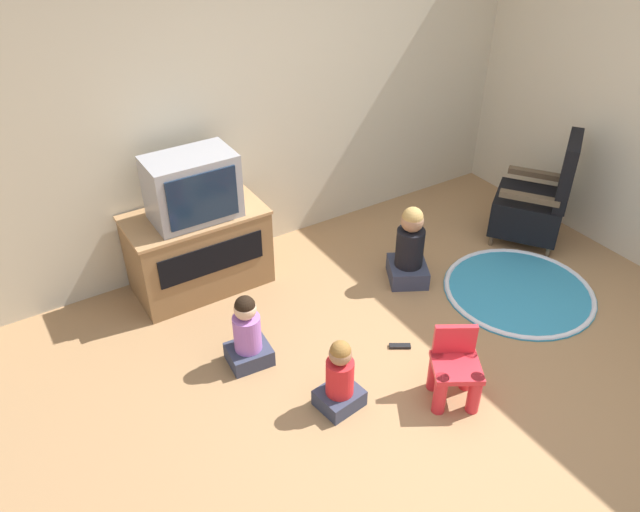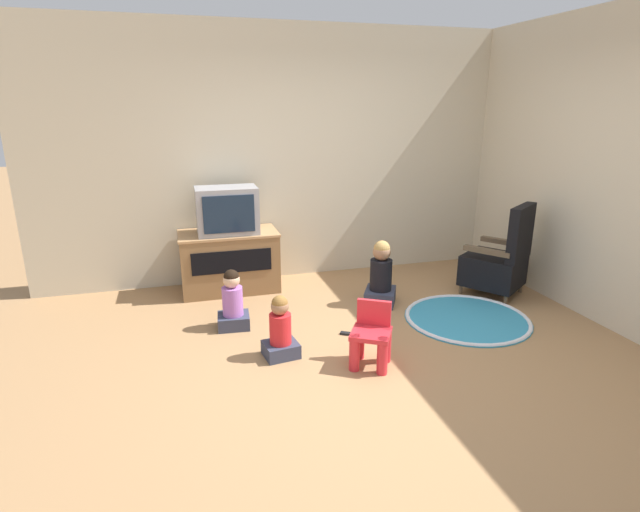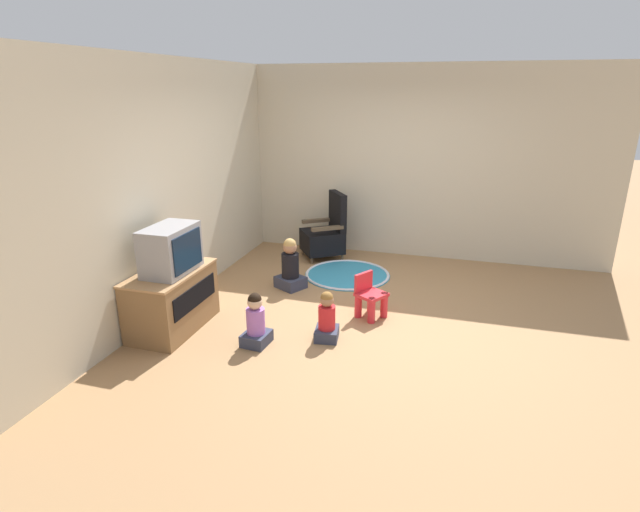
% 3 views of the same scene
% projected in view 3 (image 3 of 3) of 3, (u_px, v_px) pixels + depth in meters
% --- Properties ---
extents(ground_plane, '(30.00, 30.00, 0.00)m').
position_uv_depth(ground_plane, '(368.00, 313.00, 5.72)').
color(ground_plane, '#9E754C').
extents(wall_back, '(5.35, 0.12, 2.78)m').
position_uv_depth(wall_back, '(166.00, 187.00, 5.58)').
color(wall_back, beige).
rests_on(wall_back, ground_plane).
extents(wall_right, '(0.12, 5.34, 2.78)m').
position_uv_depth(wall_right, '(424.00, 164.00, 7.26)').
color(wall_right, beige).
rests_on(wall_right, ground_plane).
extents(tv_cabinet, '(1.04, 0.57, 0.65)m').
position_uv_depth(tv_cabinet, '(172.00, 299.00, 5.26)').
color(tv_cabinet, brown).
rests_on(tv_cabinet, ground_plane).
extents(television, '(0.63, 0.40, 0.49)m').
position_uv_depth(television, '(171.00, 250.00, 5.07)').
color(television, '#939399').
rests_on(television, tv_cabinet).
extents(black_armchair, '(0.76, 0.77, 0.98)m').
position_uv_depth(black_armchair, '(326.00, 234.00, 7.46)').
color(black_armchair, brown).
rests_on(black_armchair, ground_plane).
extents(yellow_kid_chair, '(0.40, 0.39, 0.50)m').
position_uv_depth(yellow_kid_chair, '(370.00, 299.00, 5.57)').
color(yellow_kid_chair, red).
rests_on(yellow_kid_chair, ground_plane).
extents(play_mat, '(1.17, 1.17, 0.04)m').
position_uv_depth(play_mat, '(347.00, 274.00, 6.86)').
color(play_mat, teal).
rests_on(play_mat, ground_plane).
extents(child_watching_left, '(0.42, 0.44, 0.66)m').
position_uv_depth(child_watching_left, '(290.00, 267.00, 6.35)').
color(child_watching_left, '#33384C').
rests_on(child_watching_left, ground_plane).
extents(child_watching_center, '(0.30, 0.27, 0.55)m').
position_uv_depth(child_watching_center, '(256.00, 322.00, 4.96)').
color(child_watching_center, '#33384C').
rests_on(child_watching_center, ground_plane).
extents(child_watching_right, '(0.30, 0.27, 0.52)m').
position_uv_depth(child_watching_right, '(327.00, 319.00, 5.06)').
color(child_watching_right, '#33384C').
rests_on(child_watching_right, ground_plane).
extents(remote_control, '(0.15, 0.12, 0.02)m').
position_uv_depth(remote_control, '(324.00, 310.00, 5.78)').
color(remote_control, black).
rests_on(remote_control, ground_plane).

